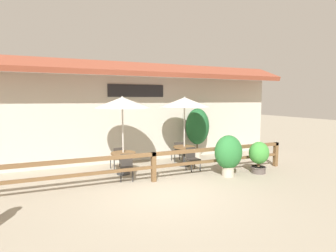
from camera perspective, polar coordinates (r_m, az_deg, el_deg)
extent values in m
plane|color=#9E937F|center=(7.72, -0.44, -14.18)|extent=(60.00, 60.00, 0.00)
cube|color=#BCB7A8|center=(11.29, -8.54, 1.48)|extent=(14.00, 0.40, 3.60)
cube|color=brown|center=(10.80, -7.98, 12.32)|extent=(14.28, 1.48, 0.70)
cube|color=black|center=(11.12, -6.89, 7.62)|extent=(2.39, 0.04, 0.51)
cube|color=brown|center=(8.42, -3.17, -6.16)|extent=(10.40, 0.14, 0.11)
cube|color=brown|center=(8.52, -3.15, -8.92)|extent=(10.40, 0.10, 0.09)
cube|color=brown|center=(8.52, -3.15, -8.92)|extent=(0.14, 0.14, 0.95)
cube|color=brown|center=(11.27, 22.38, -5.71)|extent=(0.14, 0.14, 0.95)
cylinder|color=#B7B2A8|center=(9.34, -9.77, -3.15)|extent=(0.06, 0.06, 2.40)
cone|color=silver|center=(9.23, -9.92, 5.05)|extent=(1.95, 1.95, 0.37)
sphere|color=#B2ADA3|center=(9.23, -9.94, 6.21)|extent=(0.07, 0.07, 0.07)
cylinder|color=brown|center=(9.42, -9.73, -5.85)|extent=(0.87, 0.87, 0.05)
cylinder|color=#333333|center=(9.50, -9.69, -8.14)|extent=(0.07, 0.07, 0.73)
cylinder|color=#333333|center=(9.59, -9.65, -10.16)|extent=(0.48, 0.48, 0.03)
cube|color=#332D28|center=(8.75, -8.99, -8.99)|extent=(0.51, 0.51, 0.05)
cube|color=#332D28|center=(8.88, -9.01, -7.27)|extent=(0.40, 0.13, 0.40)
cylinder|color=#2D2D2D|center=(8.62, -10.24, -10.75)|extent=(0.04, 0.04, 0.39)
cylinder|color=#2D2D2D|center=(8.62, -7.67, -10.71)|extent=(0.04, 0.04, 0.39)
cylinder|color=#2D2D2D|center=(8.99, -10.20, -10.06)|extent=(0.04, 0.04, 0.39)
cylinder|color=#2D2D2D|center=(8.99, -7.74, -10.02)|extent=(0.04, 0.04, 0.39)
cube|color=#332D28|center=(10.22, -11.05, -6.86)|extent=(0.49, 0.49, 0.05)
cube|color=#332D28|center=(10.00, -10.66, -5.82)|extent=(0.40, 0.11, 0.40)
cylinder|color=#2D2D2D|center=(10.51, -10.45, -7.74)|extent=(0.04, 0.04, 0.39)
cylinder|color=#2D2D2D|center=(10.37, -12.40, -7.96)|extent=(0.04, 0.04, 0.39)
cylinder|color=#2D2D2D|center=(10.17, -9.61, -8.18)|extent=(0.04, 0.04, 0.39)
cylinder|color=#2D2D2D|center=(10.03, -11.62, -8.42)|extent=(0.04, 0.04, 0.39)
cylinder|color=#B7B2A8|center=(10.42, 3.57, -2.15)|extent=(0.06, 0.06, 2.40)
cone|color=silver|center=(10.32, 3.62, 5.19)|extent=(1.95, 1.95, 0.37)
sphere|color=#B2ADA3|center=(10.32, 3.62, 6.23)|extent=(0.07, 0.07, 0.07)
cylinder|color=brown|center=(10.49, 3.55, -4.58)|extent=(0.87, 0.87, 0.05)
cylinder|color=#333333|center=(10.56, 3.54, -6.65)|extent=(0.07, 0.07, 0.73)
cylinder|color=#333333|center=(10.64, 3.53, -8.48)|extent=(0.48, 0.48, 0.03)
cube|color=#332D28|center=(9.85, 5.50, -7.25)|extent=(0.45, 0.45, 0.05)
cube|color=#332D28|center=(9.96, 4.93, -5.78)|extent=(0.40, 0.06, 0.40)
cylinder|color=#2D2D2D|center=(9.65, 5.12, -8.88)|extent=(0.04, 0.04, 0.39)
cylinder|color=#2D2D2D|center=(9.85, 7.02, -8.60)|extent=(0.04, 0.04, 0.39)
cylinder|color=#2D2D2D|center=(9.97, 3.96, -8.40)|extent=(0.04, 0.04, 0.39)
cylinder|color=#2D2D2D|center=(10.16, 5.83, -8.14)|extent=(0.04, 0.04, 0.39)
cube|color=#332D28|center=(11.28, 2.03, -5.56)|extent=(0.44, 0.44, 0.05)
cube|color=#332D28|center=(11.06, 2.39, -4.60)|extent=(0.40, 0.06, 0.40)
cylinder|color=#2D2D2D|center=(11.57, 2.55, -6.39)|extent=(0.04, 0.04, 0.39)
cylinder|color=#2D2D2D|center=(11.43, 0.78, -6.54)|extent=(0.04, 0.04, 0.39)
cylinder|color=#2D2D2D|center=(11.22, 3.29, -6.78)|extent=(0.04, 0.04, 0.39)
cylinder|color=#2D2D2D|center=(11.08, 1.47, -6.93)|extent=(0.04, 0.04, 0.39)
cylinder|color=#B7AD99|center=(9.41, 12.91, -9.55)|extent=(0.41, 0.41, 0.34)
cylinder|color=#B7AD99|center=(9.37, 12.93, -8.66)|extent=(0.44, 0.44, 0.04)
ellipsoid|color=#287033|center=(9.25, 13.01, -5.56)|extent=(0.96, 0.87, 1.17)
cylinder|color=#564C47|center=(10.10, 19.07, -8.99)|extent=(0.49, 0.49, 0.23)
cylinder|color=#564C47|center=(10.08, 19.08, -8.46)|extent=(0.53, 0.53, 0.04)
cylinder|color=brown|center=(10.04, 19.11, -7.69)|extent=(0.09, 0.09, 0.24)
ellipsoid|color=#3D8E38|center=(9.96, 19.18, -5.53)|extent=(0.73, 0.66, 0.79)
cylinder|color=#B7AD99|center=(12.01, 6.35, -5.95)|extent=(0.34, 0.34, 0.40)
cylinder|color=#B7AD99|center=(11.97, 6.36, -5.09)|extent=(0.36, 0.36, 0.04)
cylinder|color=brown|center=(11.92, 6.38, -3.85)|extent=(0.06, 0.06, 0.49)
ellipsoid|color=#1E5B2D|center=(11.82, 6.42, -0.10)|extent=(1.08, 0.97, 1.62)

